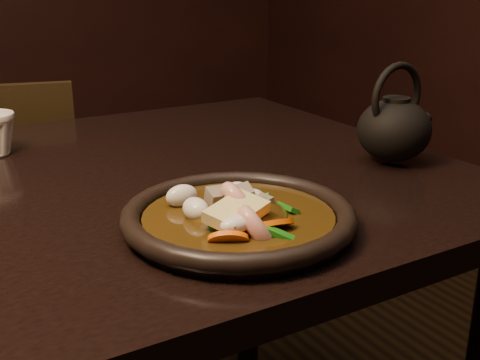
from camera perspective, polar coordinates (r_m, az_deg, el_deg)
chair at (r=1.68m, az=-20.99°, el=-3.69°), size 0.47×0.47×0.82m
plate at (r=0.77m, az=-0.15°, el=-3.61°), size 0.30×0.30×0.03m
stirfry at (r=0.76m, az=-0.21°, el=-3.28°), size 0.15×0.19×0.07m
teapot at (r=1.06m, az=14.45°, el=4.93°), size 0.15×0.13×0.17m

